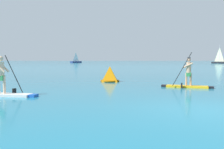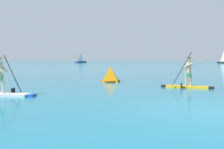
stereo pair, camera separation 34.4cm
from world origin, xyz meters
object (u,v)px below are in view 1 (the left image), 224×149
(paddleboarder_near_left, at_px, (5,87))
(sailboat_left_horizon, at_px, (76,61))
(sailboat_right_horizon, at_px, (219,61))
(paddleboarder_mid_center, at_px, (187,81))
(race_marker_buoy, at_px, (110,75))

(paddleboarder_near_left, height_order, sailboat_left_horizon, sailboat_left_horizon)
(sailboat_left_horizon, distance_m, sailboat_right_horizon, 57.86)
(paddleboarder_mid_center, height_order, sailboat_right_horizon, sailboat_right_horizon)
(paddleboarder_near_left, relative_size, sailboat_right_horizon, 0.41)
(sailboat_left_horizon, relative_size, sailboat_right_horizon, 0.91)
(race_marker_buoy, relative_size, sailboat_right_horizon, 0.23)
(race_marker_buoy, distance_m, sailboat_left_horizon, 88.95)
(paddleboarder_near_left, relative_size, sailboat_left_horizon, 0.45)
(sailboat_left_horizon, height_order, sailboat_right_horizon, sailboat_right_horizon)
(sailboat_right_horizon, bearing_deg, race_marker_buoy, -61.13)
(paddleboarder_near_left, distance_m, race_marker_buoy, 8.00)
(race_marker_buoy, bearing_deg, paddleboarder_mid_center, -30.80)
(paddleboarder_near_left, xyz_separation_m, race_marker_buoy, (3.58, 7.15, 0.08))
(paddleboarder_mid_center, bearing_deg, sailboat_left_horizon, -59.12)
(race_marker_buoy, height_order, sailboat_right_horizon, sailboat_right_horizon)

